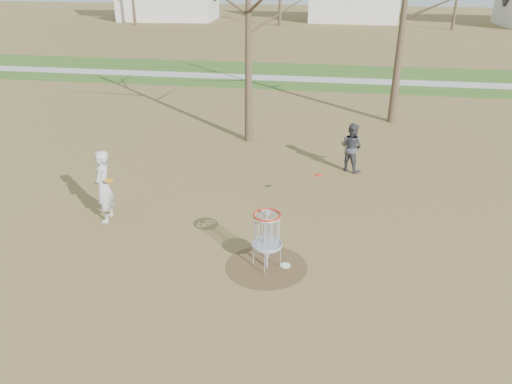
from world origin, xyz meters
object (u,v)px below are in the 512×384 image
(disc_grounded, at_px, (285,265))
(disc_golf_basket, at_px, (267,230))
(player_standing, at_px, (103,186))
(player_throwing, at_px, (351,147))

(disc_grounded, distance_m, disc_golf_basket, 0.99)
(player_standing, height_order, disc_golf_basket, player_standing)
(player_standing, xyz_separation_m, disc_grounded, (4.84, -1.40, -0.93))
(disc_grounded, bearing_deg, player_standing, 163.89)
(player_throwing, height_order, disc_grounded, player_throwing)
(player_throwing, xyz_separation_m, disc_golf_basket, (-1.77, -6.08, 0.13))
(disc_golf_basket, bearing_deg, player_throwing, 73.73)
(player_throwing, bearing_deg, disc_grounded, 107.66)
(disc_grounded, height_order, disc_golf_basket, disc_golf_basket)
(player_standing, height_order, player_throwing, player_standing)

